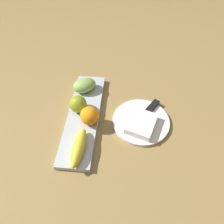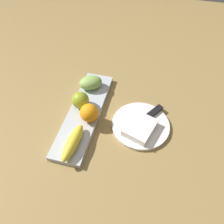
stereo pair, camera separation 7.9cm
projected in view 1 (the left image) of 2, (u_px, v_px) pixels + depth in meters
name	position (u px, v px, depth m)	size (l,w,h in m)	color
ground_plane	(78.00, 125.00, 0.82)	(2.40, 2.40, 0.00)	olive
fruit_tray	(83.00, 117.00, 0.83)	(0.44, 0.12, 0.02)	#B1B8C2
apple	(78.00, 104.00, 0.81)	(0.07, 0.07, 0.07)	olive
banana	(79.00, 147.00, 0.71)	(0.15, 0.04, 0.04)	yellow
orange_near_apple	(90.00, 116.00, 0.77)	(0.07, 0.07, 0.07)	orange
grape_bunch	(85.00, 85.00, 0.89)	(0.10, 0.07, 0.05)	#85AE51
dinner_plate	(141.00, 121.00, 0.82)	(0.22, 0.22, 0.01)	white
folded_napkin	(141.00, 124.00, 0.79)	(0.11, 0.09, 0.03)	white
knife	(149.00, 110.00, 0.84)	(0.16, 0.12, 0.01)	silver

